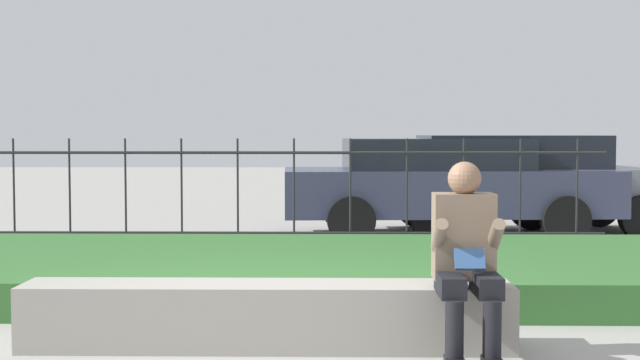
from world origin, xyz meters
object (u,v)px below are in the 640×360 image
(car_parked_right, at_px, (519,181))
(person_seated_reader, at_px, (466,253))
(stone_bench, at_px, (267,320))
(car_parked_center, at_px, (445,184))

(car_parked_right, bearing_deg, person_seated_reader, -106.49)
(stone_bench, relative_size, car_parked_center, 0.71)
(person_seated_reader, bearing_deg, stone_bench, 168.20)
(person_seated_reader, distance_m, car_parked_right, 7.17)
(person_seated_reader, bearing_deg, car_parked_center, 84.12)
(car_parked_center, relative_size, car_parked_right, 1.00)
(car_parked_center, height_order, car_parked_right, car_parked_right)
(stone_bench, height_order, car_parked_right, car_parked_right)
(person_seated_reader, height_order, car_parked_center, car_parked_center)
(stone_bench, bearing_deg, person_seated_reader, -11.80)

